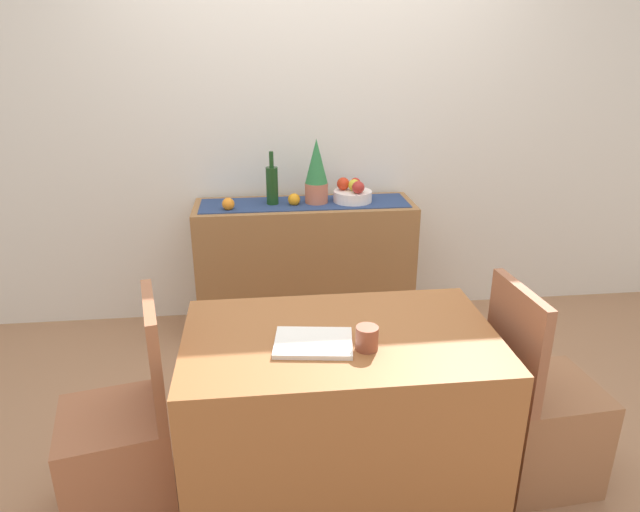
{
  "coord_description": "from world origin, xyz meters",
  "views": [
    {
      "loc": [
        -0.36,
        -2.41,
        1.78
      ],
      "look_at": [
        -0.04,
        0.35,
        0.71
      ],
      "focal_mm": 31.82,
      "sensor_mm": 36.0,
      "label": 1
    }
  ],
  "objects_px": {
    "sideboard_console": "(305,266)",
    "potted_plant": "(316,172)",
    "wine_bottle": "(272,185)",
    "open_book": "(313,343)",
    "chair_near_window": "(122,453)",
    "fruit_bowl": "(353,196)",
    "coffee_cup": "(367,338)",
    "dining_table": "(339,416)",
    "chair_by_corner": "(540,423)"
  },
  "relations": [
    {
      "from": "coffee_cup",
      "to": "chair_near_window",
      "type": "xyz_separation_m",
      "value": [
        -0.93,
        0.12,
        -0.52
      ]
    },
    {
      "from": "sideboard_console",
      "to": "open_book",
      "type": "relative_size",
      "value": 4.8
    },
    {
      "from": "chair_near_window",
      "to": "chair_by_corner",
      "type": "bearing_deg",
      "value": -0.15
    },
    {
      "from": "open_book",
      "to": "chair_by_corner",
      "type": "distance_m",
      "value": 1.08
    },
    {
      "from": "sideboard_console",
      "to": "fruit_bowl",
      "type": "height_order",
      "value": "fruit_bowl"
    },
    {
      "from": "fruit_bowl",
      "to": "dining_table",
      "type": "xyz_separation_m",
      "value": [
        -0.29,
        -1.48,
        -0.5
      ]
    },
    {
      "from": "fruit_bowl",
      "to": "chair_by_corner",
      "type": "distance_m",
      "value": 1.69
    },
    {
      "from": "sideboard_console",
      "to": "wine_bottle",
      "type": "height_order",
      "value": "wine_bottle"
    },
    {
      "from": "potted_plant",
      "to": "chair_by_corner",
      "type": "xyz_separation_m",
      "value": [
        0.79,
        -1.48,
        -0.76
      ]
    },
    {
      "from": "open_book",
      "to": "coffee_cup",
      "type": "xyz_separation_m",
      "value": [
        0.19,
        -0.05,
        0.03
      ]
    },
    {
      "from": "wine_bottle",
      "to": "dining_table",
      "type": "bearing_deg",
      "value": -82.33
    },
    {
      "from": "sideboard_console",
      "to": "open_book",
      "type": "bearing_deg",
      "value": -93.86
    },
    {
      "from": "fruit_bowl",
      "to": "chair_near_window",
      "type": "bearing_deg",
      "value": -127.79
    },
    {
      "from": "chair_by_corner",
      "to": "fruit_bowl",
      "type": "bearing_deg",
      "value": 110.76
    },
    {
      "from": "wine_bottle",
      "to": "chair_near_window",
      "type": "relative_size",
      "value": 0.36
    },
    {
      "from": "chair_near_window",
      "to": "dining_table",
      "type": "bearing_deg",
      "value": -0.23
    },
    {
      "from": "dining_table",
      "to": "open_book",
      "type": "distance_m",
      "value": 0.4
    },
    {
      "from": "wine_bottle",
      "to": "coffee_cup",
      "type": "relative_size",
      "value": 3.7
    },
    {
      "from": "dining_table",
      "to": "wine_bottle",
      "type": "bearing_deg",
      "value": 97.67
    },
    {
      "from": "wine_bottle",
      "to": "potted_plant",
      "type": "distance_m",
      "value": 0.27
    },
    {
      "from": "sideboard_console",
      "to": "chair_near_window",
      "type": "bearing_deg",
      "value": -119.89
    },
    {
      "from": "coffee_cup",
      "to": "chair_near_window",
      "type": "relative_size",
      "value": 0.1
    },
    {
      "from": "dining_table",
      "to": "coffee_cup",
      "type": "bearing_deg",
      "value": -56.25
    },
    {
      "from": "sideboard_console",
      "to": "potted_plant",
      "type": "xyz_separation_m",
      "value": [
        0.07,
        0.0,
        0.61
      ]
    },
    {
      "from": "potted_plant",
      "to": "coffee_cup",
      "type": "relative_size",
      "value": 4.5
    },
    {
      "from": "wine_bottle",
      "to": "dining_table",
      "type": "xyz_separation_m",
      "value": [
        0.2,
        -1.48,
        -0.58
      ]
    },
    {
      "from": "wine_bottle",
      "to": "chair_by_corner",
      "type": "relative_size",
      "value": 0.36
    },
    {
      "from": "fruit_bowl",
      "to": "coffee_cup",
      "type": "bearing_deg",
      "value": -97.65
    },
    {
      "from": "wine_bottle",
      "to": "potted_plant",
      "type": "xyz_separation_m",
      "value": [
        0.26,
        0.0,
        0.07
      ]
    },
    {
      "from": "potted_plant",
      "to": "dining_table",
      "type": "height_order",
      "value": "potted_plant"
    },
    {
      "from": "potted_plant",
      "to": "wine_bottle",
      "type": "bearing_deg",
      "value": -180.0
    },
    {
      "from": "potted_plant",
      "to": "open_book",
      "type": "bearing_deg",
      "value": -96.37
    },
    {
      "from": "sideboard_console",
      "to": "chair_by_corner",
      "type": "distance_m",
      "value": 1.72
    },
    {
      "from": "sideboard_console",
      "to": "chair_by_corner",
      "type": "height_order",
      "value": "chair_by_corner"
    },
    {
      "from": "sideboard_console",
      "to": "dining_table",
      "type": "height_order",
      "value": "sideboard_console"
    },
    {
      "from": "potted_plant",
      "to": "open_book",
      "type": "height_order",
      "value": "potted_plant"
    },
    {
      "from": "open_book",
      "to": "chair_by_corner",
      "type": "xyz_separation_m",
      "value": [
        0.96,
        0.07,
        -0.48
      ]
    },
    {
      "from": "fruit_bowl",
      "to": "dining_table",
      "type": "relative_size",
      "value": 0.2
    },
    {
      "from": "dining_table",
      "to": "coffee_cup",
      "type": "relative_size",
      "value": 13.44
    },
    {
      "from": "fruit_bowl",
      "to": "wine_bottle",
      "type": "bearing_deg",
      "value": -180.0
    },
    {
      "from": "open_book",
      "to": "chair_near_window",
      "type": "height_order",
      "value": "chair_near_window"
    },
    {
      "from": "fruit_bowl",
      "to": "dining_table",
      "type": "distance_m",
      "value": 1.59
    },
    {
      "from": "wine_bottle",
      "to": "fruit_bowl",
      "type": "bearing_deg",
      "value": 0.0
    },
    {
      "from": "potted_plant",
      "to": "chair_near_window",
      "type": "bearing_deg",
      "value": -121.84
    },
    {
      "from": "fruit_bowl",
      "to": "open_book",
      "type": "bearing_deg",
      "value": -104.53
    },
    {
      "from": "dining_table",
      "to": "open_book",
      "type": "bearing_deg",
      "value": -148.69
    },
    {
      "from": "fruit_bowl",
      "to": "chair_by_corner",
      "type": "relative_size",
      "value": 0.26
    },
    {
      "from": "potted_plant",
      "to": "open_book",
      "type": "distance_m",
      "value": 1.58
    },
    {
      "from": "chair_near_window",
      "to": "chair_by_corner",
      "type": "relative_size",
      "value": 1.0
    },
    {
      "from": "fruit_bowl",
      "to": "wine_bottle",
      "type": "relative_size",
      "value": 0.73
    }
  ]
}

